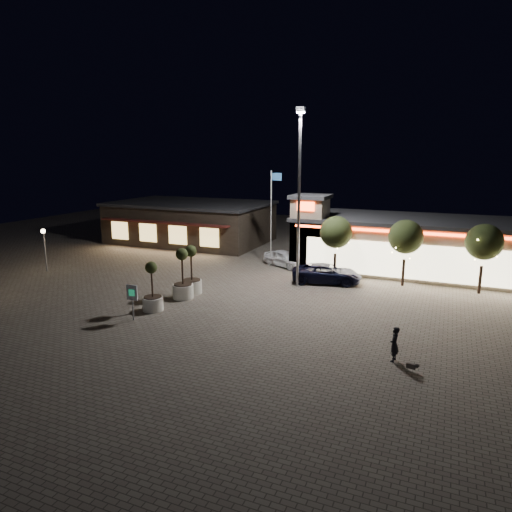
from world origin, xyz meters
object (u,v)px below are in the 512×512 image
at_px(pedestrian, 394,344).
at_px(planter_mid, 153,295).
at_px(pickup_truck, 327,273).
at_px(white_sedan, 285,258).
at_px(planter_left, 192,279).
at_px(valet_sign, 132,296).

distance_m(pedestrian, planter_mid, 14.37).
height_order(pickup_truck, white_sedan, pickup_truck).
distance_m(white_sedan, pedestrian, 18.54).
relative_size(planter_left, valet_sign, 1.59).
height_order(pickup_truck, planter_mid, planter_mid).
distance_m(planter_mid, valet_sign, 1.94).
relative_size(pickup_truck, pedestrian, 3.07).
bearing_deg(pickup_truck, valet_sign, 133.89).
distance_m(planter_left, planter_mid, 3.99).
xyz_separation_m(planter_mid, valet_sign, (-0.02, -1.87, 0.53)).
bearing_deg(valet_sign, planter_left, 86.26).
height_order(pickup_truck, pedestrian, pedestrian).
relative_size(pedestrian, planter_left, 0.49).
height_order(planter_left, planter_mid, planter_left).
xyz_separation_m(pedestrian, planter_left, (-13.93, 5.49, 0.21)).
xyz_separation_m(white_sedan, planter_left, (-3.28, -9.70, 0.34)).
distance_m(pickup_truck, planter_mid, 13.01).
height_order(pickup_truck, valet_sign, valet_sign).
bearing_deg(valet_sign, white_sedan, 76.74).
height_order(pedestrian, planter_mid, planter_mid).
relative_size(pickup_truck, white_sedan, 1.24).
bearing_deg(planter_left, valet_sign, -93.74).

